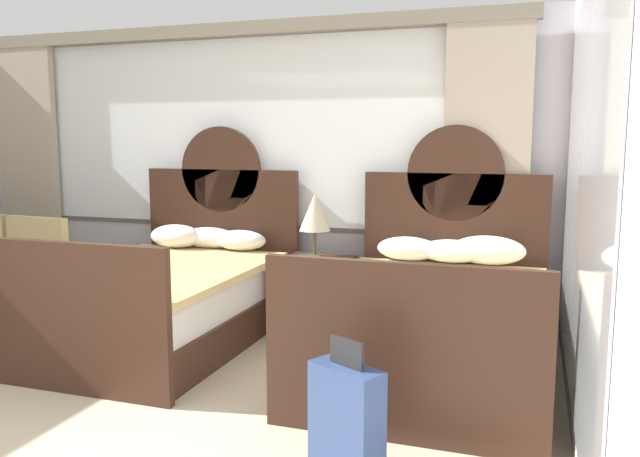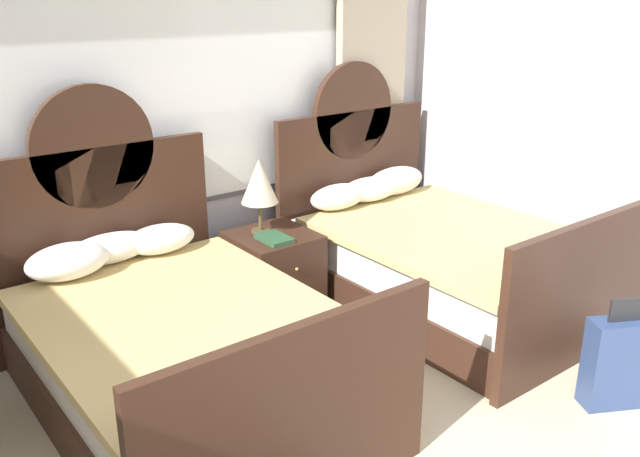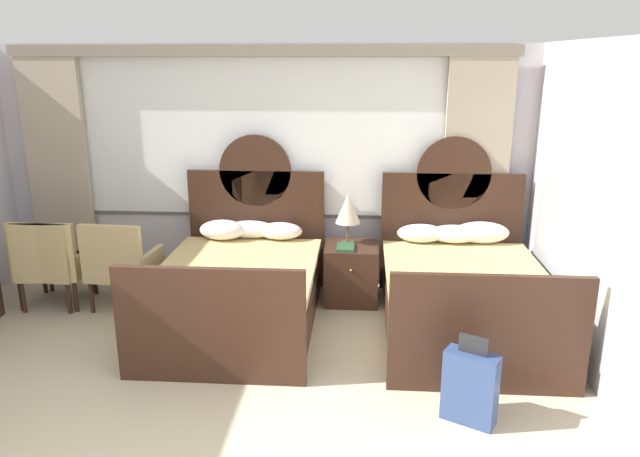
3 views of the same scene
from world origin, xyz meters
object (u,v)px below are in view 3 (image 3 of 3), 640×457
(table_lamp_on_nightstand, at_px, (348,209))
(armchair_by_window_right, at_px, (51,261))
(nightstand_between_beds, at_px, (351,273))
(armchair_by_window_centre, at_px, (52,261))
(armchair_by_window_left, at_px, (121,263))
(book_on_nightstand, at_px, (346,247))
(suitcase_on_floor, at_px, (470,387))
(bed_near_window, at_px, (240,287))
(bed_near_mirror, at_px, (463,293))

(table_lamp_on_nightstand, bearing_deg, armchair_by_window_right, -171.68)
(nightstand_between_beds, xyz_separation_m, armchair_by_window_centre, (-3.13, -0.37, 0.19))
(table_lamp_on_nightstand, relative_size, armchair_by_window_left, 0.57)
(table_lamp_on_nightstand, distance_m, armchair_by_window_left, 2.44)
(armchair_by_window_left, relative_size, armchair_by_window_right, 1.00)
(nightstand_between_beds, xyz_separation_m, book_on_nightstand, (-0.06, -0.11, 0.33))
(book_on_nightstand, xyz_separation_m, armchair_by_window_right, (-3.08, -0.25, -0.14))
(armchair_by_window_right, bearing_deg, suitcase_on_floor, -24.28)
(bed_near_window, relative_size, table_lamp_on_nightstand, 4.12)
(armchair_by_window_left, bearing_deg, bed_near_window, -11.49)
(armchair_by_window_left, height_order, armchair_by_window_centre, same)
(bed_near_window, bearing_deg, table_lamp_on_nightstand, 34.51)
(armchair_by_window_left, xyz_separation_m, armchair_by_window_centre, (-0.74, 0.00, 0.00))
(bed_near_window, bearing_deg, armchair_by_window_right, 172.68)
(bed_near_window, xyz_separation_m, bed_near_mirror, (2.18, 0.00, 0.00))
(nightstand_between_beds, height_order, armchair_by_window_centre, armchair_by_window_centre)
(book_on_nightstand, xyz_separation_m, suitcase_on_floor, (0.96, -2.08, -0.36))
(armchair_by_window_centre, bearing_deg, armchair_by_window_right, -178.95)
(armchair_by_window_centre, xyz_separation_m, suitcase_on_floor, (4.03, -1.82, -0.22))
(table_lamp_on_nightstand, bearing_deg, bed_near_mirror, -32.18)
(bed_near_mirror, height_order, table_lamp_on_nightstand, bed_near_mirror)
(suitcase_on_floor, bearing_deg, armchair_by_window_left, 150.97)
(bed_near_window, relative_size, armchair_by_window_left, 2.37)
(armchair_by_window_left, bearing_deg, table_lamp_on_nightstand, 10.95)
(armchair_by_window_left, relative_size, suitcase_on_floor, 1.40)
(bed_near_window, xyz_separation_m, armchair_by_window_right, (-2.06, 0.26, 0.13))
(nightstand_between_beds, distance_m, table_lamp_on_nightstand, 0.70)
(armchair_by_window_centre, relative_size, suitcase_on_floor, 1.40)
(bed_near_window, distance_m, nightstand_between_beds, 1.26)
(bed_near_mirror, height_order, armchair_by_window_right, bed_near_mirror)
(bed_near_mirror, relative_size, suitcase_on_floor, 3.32)
(book_on_nightstand, height_order, suitcase_on_floor, suitcase_on_floor)
(book_on_nightstand, relative_size, armchair_by_window_right, 0.27)
(table_lamp_on_nightstand, xyz_separation_m, book_on_nightstand, (-0.02, -0.20, -0.36))
(book_on_nightstand, bearing_deg, bed_near_window, -153.19)
(bed_near_mirror, relative_size, table_lamp_on_nightstand, 4.12)
(bed_near_window, xyz_separation_m, armchair_by_window_centre, (-2.04, 0.26, 0.13))
(armchair_by_window_centre, relative_size, armchair_by_window_right, 1.00)
(armchair_by_window_left, bearing_deg, armchair_by_window_right, 180.00)
(bed_near_mirror, distance_m, table_lamp_on_nightstand, 1.48)
(bed_near_window, relative_size, armchair_by_window_centre, 2.37)
(suitcase_on_floor, bearing_deg, armchair_by_window_right, 155.72)
(nightstand_between_beds, relative_size, book_on_nightstand, 2.40)
(book_on_nightstand, bearing_deg, armchair_by_window_centre, -175.25)
(nightstand_between_beds, bearing_deg, table_lamp_on_nightstand, 118.29)
(armchair_by_window_right, xyz_separation_m, suitcase_on_floor, (4.04, -1.82, -0.22))
(armchair_by_window_centre, bearing_deg, armchair_by_window_left, -0.03)
(armchair_by_window_centre, bearing_deg, suitcase_on_floor, -24.37)
(armchair_by_window_left, bearing_deg, armchair_by_window_centre, 179.97)
(armchair_by_window_right, bearing_deg, nightstand_between_beds, 6.68)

